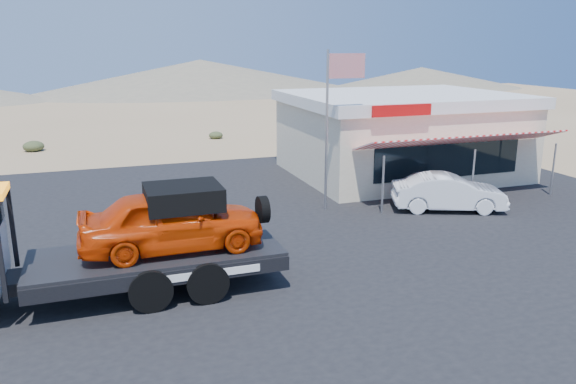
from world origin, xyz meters
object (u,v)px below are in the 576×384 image
object	(u,v)px
white_sedan	(449,192)
jerky_store	(400,134)
tow_truck	(86,238)
flagpole	(333,112)

from	to	relation	value
white_sedan	jerky_store	bearing A→B (deg)	8.68
white_sedan	tow_truck	bearing A→B (deg)	127.34
white_sedan	flagpole	xyz separation A→B (m)	(-4.16, 1.66, 3.05)
flagpole	jerky_store	bearing A→B (deg)	38.79
tow_truck	jerky_store	distance (m)	17.42
jerky_store	flagpole	world-z (taller)	flagpole
tow_truck	white_sedan	distance (m)	13.54
white_sedan	flagpole	world-z (taller)	flagpole
white_sedan	flagpole	distance (m)	5.42
white_sedan	jerky_store	distance (m)	6.42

